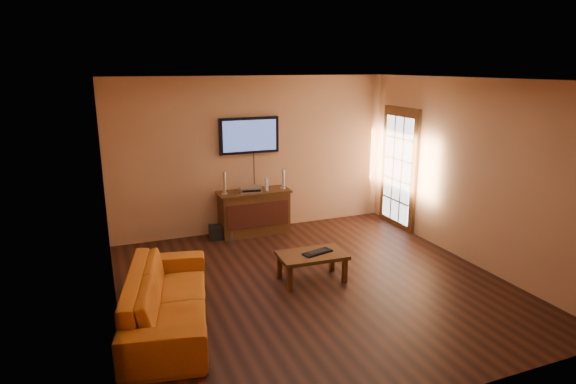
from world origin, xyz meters
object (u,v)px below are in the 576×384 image
av_receiver (250,189)px  television (249,135)px  media_console (254,212)px  speaker_right (283,180)px  keyboard (317,252)px  sofa (167,289)px  game_console (267,184)px  subwoofer (216,232)px  bottle (232,239)px  coffee_table (312,257)px  speaker_left (224,184)px

av_receiver → television: bearing=81.9°
media_console → speaker_right: bearing=-2.6°
speaker_right → keyboard: (-0.33, -2.12, -0.52)m
sofa → game_console: game_console is taller
media_console → subwoofer: bearing=-178.2°
television → game_console: size_ratio=5.02×
television → game_console: bearing=-43.2°
bottle → sofa: bearing=-121.8°
television → coffee_table: (0.13, -2.33, -1.37)m
media_console → sofa: 3.16m
television → speaker_right: 0.97m
coffee_table → av_receiver: (-0.19, 2.12, 0.47)m
media_console → bottle: bearing=-143.1°
av_receiver → subwoofer: av_receiver is taller
sofa → speaker_left: size_ratio=5.73×
media_console → sofa: size_ratio=0.58×
sofa → keyboard: (2.06, 0.41, -0.02)m
sofa → speaker_left: (1.34, 2.53, 0.52)m
media_console → speaker_right: (0.53, -0.02, 0.54)m
coffee_table → subwoofer: (-0.83, 2.11, -0.22)m
bottle → speaker_left: bearing=91.5°
speaker_left → av_receiver: (0.46, 0.01, -0.13)m
speaker_right → keyboard: 2.21m
speaker_left → subwoofer: size_ratio=1.64×
television → bottle: 1.79m
television → sofa: bearing=-124.0°
game_console → sofa: bearing=-118.5°
media_console → speaker_left: speaker_left is taller
subwoofer → bottle: 0.41m
speaker_right → bottle: (-1.05, -0.36, -0.83)m
television → av_receiver: bearing=-107.1°
coffee_table → keyboard: size_ratio=2.07×
keyboard → av_receiver: bearing=97.2°
television → media_console: bearing=-90.0°
sofa → television: bearing=-22.5°
television → speaker_right: (0.53, -0.22, -0.78)m
bottle → keyboard: 1.93m
keyboard → sofa: bearing=-168.7°
sofa → bottle: bearing=-20.3°
television → speaker_right: size_ratio=3.06×
game_console → bottle: size_ratio=1.04×
speaker_right → television: bearing=157.2°
coffee_table → game_console: (0.10, 2.12, 0.53)m
sofa → speaker_right: 3.52m
game_console → coffee_table: bearing=-81.8°
av_receiver → game_console: game_console is taller
av_receiver → game_console: size_ratio=1.76×
television → keyboard: 2.69m
media_console → sofa: (-1.86, -2.56, 0.04)m
game_console → television: bearing=147.7°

